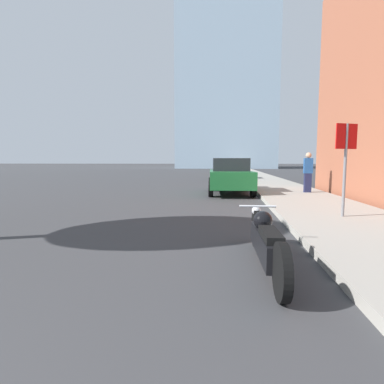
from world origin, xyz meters
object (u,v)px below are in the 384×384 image
(motorcycle, at_px, (266,240))
(parked_car_green, at_px, (230,176))
(parked_car_yellow, at_px, (229,167))
(parked_car_black, at_px, (230,170))
(stop_sign, at_px, (346,154))
(pedestrian, at_px, (308,172))

(motorcycle, relative_size, parked_car_green, 0.63)
(parked_car_yellow, bearing_deg, motorcycle, -88.46)
(parked_car_yellow, bearing_deg, parked_car_black, -88.91)
(parked_car_black, distance_m, stop_sign, 17.11)
(parked_car_black, height_order, stop_sign, stop_sign)
(motorcycle, distance_m, parked_car_yellow, 32.34)
(parked_car_black, height_order, pedestrian, pedestrian)
(pedestrian, bearing_deg, parked_car_yellow, 98.17)
(parked_car_black, distance_m, parked_car_yellow, 12.06)
(parked_car_yellow, xyz_separation_m, pedestrian, (3.31, -23.05, 0.16))
(motorcycle, height_order, stop_sign, stop_sign)
(parked_car_black, bearing_deg, parked_car_green, -89.45)
(pedestrian, bearing_deg, motorcycle, -107.63)
(parked_car_black, relative_size, pedestrian, 2.68)
(parked_car_black, relative_size, stop_sign, 2.06)
(parked_car_black, xyz_separation_m, pedestrian, (3.27, -11.00, 0.22))
(stop_sign, bearing_deg, motorcycle, -123.95)
(parked_car_black, height_order, parked_car_yellow, parked_car_yellow)
(motorcycle, relative_size, parked_car_yellow, 0.70)
(motorcycle, bearing_deg, parked_car_green, 90.56)
(parked_car_yellow, bearing_deg, parked_car_green, -89.23)
(motorcycle, xyz_separation_m, pedestrian, (2.95, 9.28, 0.66))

